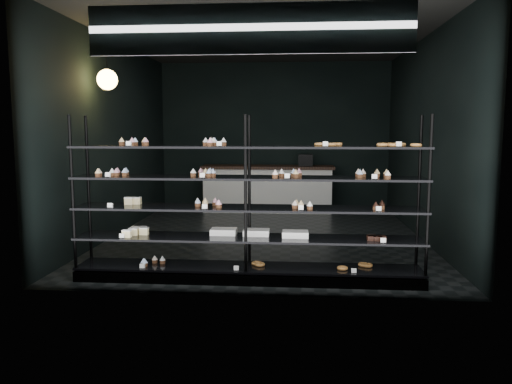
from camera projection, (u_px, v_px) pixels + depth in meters
room at (266, 139)px, 8.05m from camera, size 5.01×6.01×3.20m
display_shelf at (245, 227)px, 5.75m from camera, size 4.00×0.50×1.91m
signage at (249, 29)px, 5.01m from camera, size 3.30×0.05×0.50m
pendant_lamp at (107, 79)px, 7.07m from camera, size 0.29×0.29×0.87m
service_counter at (268, 188)px, 10.66m from camera, size 2.80×0.65×1.23m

